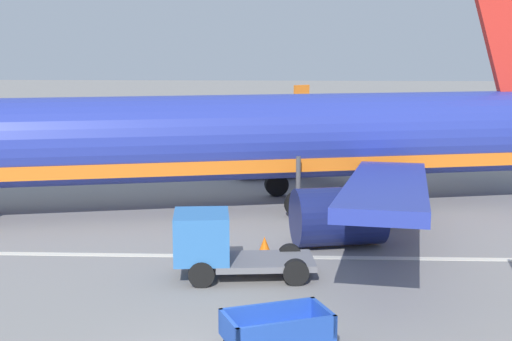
{
  "coord_description": "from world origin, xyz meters",
  "views": [
    {
      "loc": [
        1.81,
        -16.24,
        7.57
      ],
      "look_at": [
        0.69,
        10.19,
        2.8
      ],
      "focal_mm": 53.17,
      "sensor_mm": 36.0,
      "label": 1
    }
  ],
  "objects_px": {
    "airplane": "(254,139)",
    "service_truck_beside_carts": "(217,244)",
    "traffic_cone_near_plane": "(265,245)",
    "baggage_cart_second_in_row": "(277,331)"
  },
  "relations": [
    {
      "from": "airplane",
      "to": "traffic_cone_near_plane",
      "type": "height_order",
      "value": "airplane"
    },
    {
      "from": "service_truck_beside_carts",
      "to": "traffic_cone_near_plane",
      "type": "bearing_deg",
      "value": 63.26
    },
    {
      "from": "traffic_cone_near_plane",
      "to": "service_truck_beside_carts",
      "type": "bearing_deg",
      "value": -116.74
    },
    {
      "from": "airplane",
      "to": "baggage_cart_second_in_row",
      "type": "xyz_separation_m",
      "value": [
        1.23,
        -15.66,
        -2.45
      ]
    },
    {
      "from": "baggage_cart_second_in_row",
      "to": "service_truck_beside_carts",
      "type": "height_order",
      "value": "service_truck_beside_carts"
    },
    {
      "from": "traffic_cone_near_plane",
      "to": "airplane",
      "type": "bearing_deg",
      "value": 95.47
    },
    {
      "from": "airplane",
      "to": "service_truck_beside_carts",
      "type": "relative_size",
      "value": 8.22
    },
    {
      "from": "airplane",
      "to": "traffic_cone_near_plane",
      "type": "bearing_deg",
      "value": -84.53
    },
    {
      "from": "service_truck_beside_carts",
      "to": "traffic_cone_near_plane",
      "type": "distance_m",
      "value": 3.21
    },
    {
      "from": "baggage_cart_second_in_row",
      "to": "traffic_cone_near_plane",
      "type": "height_order",
      "value": "baggage_cart_second_in_row"
    }
  ]
}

